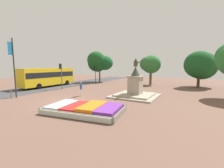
{
  "coord_description": "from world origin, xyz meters",
  "views": [
    {
      "loc": [
        11.47,
        -10.57,
        3.61
      ],
      "look_at": [
        3.64,
        3.2,
        1.7
      ],
      "focal_mm": 24.0,
      "sensor_mm": 36.0,
      "label": 1
    }
  ],
  "objects": [
    {
      "name": "park_tree_behind_statue",
      "position": [
        -7.9,
        17.47,
        4.48
      ],
      "size": [
        5.43,
        5.0,
        6.81
      ],
      "color": "brown",
      "rests_on": "ground_plane"
    },
    {
      "name": "banner_pole",
      "position": [
        -6.46,
        -1.36,
        3.54
      ],
      "size": [
        0.14,
        0.65,
        6.68
      ],
      "color": "#2D2D33",
      "rests_on": "ground_plane"
    },
    {
      "name": "flower_planter",
      "position": [
        4.06,
        -1.77,
        0.28
      ],
      "size": [
        6.45,
        4.29,
        0.67
      ],
      "color": "#38281C",
      "rests_on": "ground_plane"
    },
    {
      "name": "park_tree_street_side",
      "position": [
        11.9,
        18.87,
        3.73
      ],
      "size": [
        5.2,
        5.61,
        6.06
      ],
      "color": "#4C3823",
      "rests_on": "ground_plane"
    },
    {
      "name": "traffic_light_far_corner",
      "position": [
        -6.45,
        14.02,
        2.48
      ],
      "size": [
        0.41,
        0.3,
        3.59
      ],
      "color": "#2D2D33",
      "rests_on": "ground_plane"
    },
    {
      "name": "statue_monument",
      "position": [
        5.21,
        5.99,
        0.9
      ],
      "size": [
        5.08,
        5.08,
        4.45
      ],
      "color": "#9F9480",
      "rests_on": "ground_plane"
    },
    {
      "name": "pedestrian_near_planter",
      "position": [
        -0.53,
        2.98,
        1.01
      ],
      "size": [
        0.43,
        0.43,
        1.74
      ],
      "color": "beige",
      "rests_on": "ground_plane"
    },
    {
      "name": "park_tree_far_left",
      "position": [
        3.58,
        18.17,
        3.95
      ],
      "size": [
        3.99,
        3.46,
        5.65
      ],
      "color": "brown",
      "rests_on": "ground_plane"
    },
    {
      "name": "traffic_light_mid_block",
      "position": [
        -6.77,
        5.59,
        2.76
      ],
      "size": [
        0.42,
        0.31,
        3.96
      ],
      "color": "#4C5156",
      "rests_on": "ground_plane"
    },
    {
      "name": "kerb_bollard_mid_b",
      "position": [
        -6.77,
        -1.72,
        0.53
      ],
      "size": [
        0.12,
        0.12,
        1.03
      ],
      "color": "slate",
      "rests_on": "ground_plane"
    },
    {
      "name": "street_asphalt_strip",
      "position": [
        -10.45,
        0.0,
        0.01
      ],
      "size": [
        6.68,
        66.54,
        0.01
      ],
      "primitive_type": "cube",
      "color": "#3D3D42",
      "rests_on": "ground_plane"
    },
    {
      "name": "city_bus",
      "position": [
        -11.23,
        6.67,
        1.84
      ],
      "size": [
        2.67,
        9.97,
        3.19
      ],
      "color": "gold",
      "rests_on": "ground_plane"
    },
    {
      "name": "ground_plane",
      "position": [
        0.0,
        0.0,
        0.0
      ],
      "size": [
        76.04,
        76.04,
        0.0
      ],
      "primitive_type": "plane",
      "color": "brown"
    }
  ]
}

